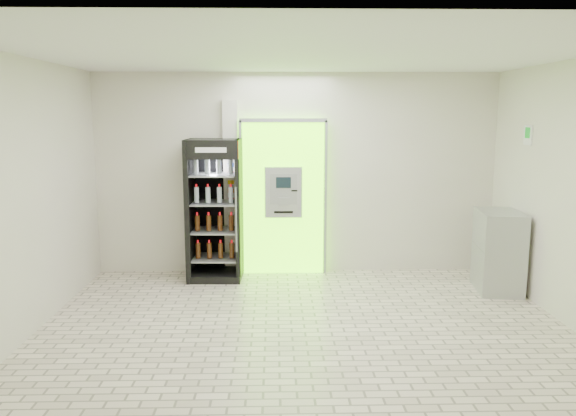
{
  "coord_description": "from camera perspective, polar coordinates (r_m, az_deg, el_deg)",
  "views": [
    {
      "loc": [
        -0.34,
        -5.9,
        2.4
      ],
      "look_at": [
        -0.16,
        1.2,
        1.2
      ],
      "focal_mm": 35.0,
      "sensor_mm": 36.0,
      "label": 1
    }
  ],
  "objects": [
    {
      "name": "pillar",
      "position": [
        8.45,
        -5.79,
        2.06
      ],
      "size": [
        0.22,
        0.11,
        2.6
      ],
      "color": "silver",
      "rests_on": "ground"
    },
    {
      "name": "room_shell",
      "position": [
        5.94,
        1.84,
        4.2
      ],
      "size": [
        6.0,
        6.0,
        6.0
      ],
      "color": "silver",
      "rests_on": "ground"
    },
    {
      "name": "atm_assembly",
      "position": [
        8.4,
        -0.48,
        1.18
      ],
      "size": [
        1.3,
        0.24,
        2.33
      ],
      "color": "#6BFF0B",
      "rests_on": "ground"
    },
    {
      "name": "exit_sign",
      "position": [
        8.03,
        23.22,
        6.84
      ],
      "size": [
        0.02,
        0.22,
        0.26
      ],
      "color": "white",
      "rests_on": "room_shell"
    },
    {
      "name": "steel_cabinet",
      "position": [
        8.18,
        20.59,
        -4.12
      ],
      "size": [
        0.66,
        0.89,
        1.1
      ],
      "rotation": [
        0.0,
        0.0,
        -0.14
      ],
      "color": "#A2A5A9",
      "rests_on": "ground"
    },
    {
      "name": "beverage_cooler",
      "position": [
        8.23,
        -7.43,
        -0.44
      ],
      "size": [
        0.79,
        0.74,
        2.04
      ],
      "rotation": [
        0.0,
        0.0,
        -0.03
      ],
      "color": "black",
      "rests_on": "ground"
    },
    {
      "name": "ground",
      "position": [
        6.38,
        1.75,
        -12.51
      ],
      "size": [
        6.0,
        6.0,
        0.0
      ],
      "primitive_type": "plane",
      "color": "beige",
      "rests_on": "ground"
    }
  ]
}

